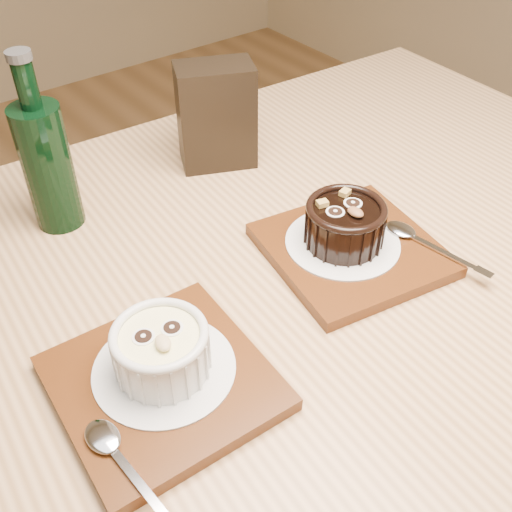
{
  "coord_description": "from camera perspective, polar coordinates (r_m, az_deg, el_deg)",
  "views": [
    {
      "loc": [
        -0.08,
        -0.09,
        1.2
      ],
      "look_at": [
        0.19,
        0.26,
        0.81
      ],
      "focal_mm": 42.0,
      "sensor_mm": 36.0,
      "label": 1
    }
  ],
  "objects": [
    {
      "name": "ramekin_white",
      "position": [
        0.54,
        -9.02,
        -8.71
      ],
      "size": [
        0.09,
        0.09,
        0.05
      ],
      "rotation": [
        0.0,
        0.0,
        -0.24
      ],
      "color": "silver",
      "rests_on": "doily_left"
    },
    {
      "name": "tray_left",
      "position": [
        0.56,
        -8.88,
        -11.86
      ],
      "size": [
        0.19,
        0.19,
        0.01
      ],
      "primitive_type": "cube",
      "rotation": [
        0.0,
        0.0,
        -0.06
      ],
      "color": "#54290E",
      "rests_on": "table"
    },
    {
      "name": "ramekin_dark",
      "position": [
        0.67,
        8.47,
        3.19
      ],
      "size": [
        0.09,
        0.09,
        0.05
      ],
      "rotation": [
        0.0,
        0.0,
        -0.01
      ],
      "color": "black",
      "rests_on": "doily_right"
    },
    {
      "name": "doily_left",
      "position": [
        0.56,
        -8.73,
        -10.55
      ],
      "size": [
        0.13,
        0.13,
        0.0
      ],
      "primitive_type": "cylinder",
      "color": "silver",
      "rests_on": "tray_left"
    },
    {
      "name": "spoon_left",
      "position": [
        0.5,
        -12.28,
        -18.96
      ],
      "size": [
        0.04,
        0.14,
        0.01
      ],
      "primitive_type": null,
      "rotation": [
        0.0,
        0.0,
        0.07
      ],
      "color": "silver",
      "rests_on": "tray_left"
    },
    {
      "name": "tray_right",
      "position": [
        0.69,
        9.08,
        0.58
      ],
      "size": [
        0.21,
        0.21,
        0.01
      ],
      "primitive_type": "cube",
      "rotation": [
        0.0,
        0.0,
        -0.18
      ],
      "color": "#54290E",
      "rests_on": "table"
    },
    {
      "name": "table",
      "position": [
        0.71,
        0.38,
        -8.07
      ],
      "size": [
        1.25,
        0.88,
        0.75
      ],
      "rotation": [
        0.0,
        0.0,
        -0.07
      ],
      "color": "#9F7245",
      "rests_on": "ground"
    },
    {
      "name": "green_bottle",
      "position": [
        0.73,
        -19.29,
        8.36
      ],
      "size": [
        0.06,
        0.06,
        0.21
      ],
      "color": "black",
      "rests_on": "table"
    },
    {
      "name": "condiment_stand",
      "position": [
        0.82,
        -3.8,
        13.16
      ],
      "size": [
        0.12,
        0.1,
        0.14
      ],
      "primitive_type": "cube",
      "rotation": [
        0.0,
        0.0,
        -0.43
      ],
      "color": "black",
      "rests_on": "table"
    },
    {
      "name": "doily_right",
      "position": [
        0.69,
        8.24,
        1.3
      ],
      "size": [
        0.13,
        0.13,
        0.0
      ],
      "primitive_type": "cylinder",
      "color": "silver",
      "rests_on": "tray_right"
    },
    {
      "name": "spoon_right",
      "position": [
        0.7,
        15.97,
        1.24
      ],
      "size": [
        0.04,
        0.14,
        0.01
      ],
      "primitive_type": null,
      "rotation": [
        0.0,
        0.0,
        0.14
      ],
      "color": "silver",
      "rests_on": "tray_right"
    }
  ]
}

